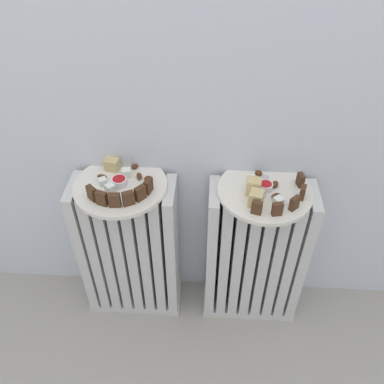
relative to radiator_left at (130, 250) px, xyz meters
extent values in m
plane|color=gray|center=(0.21, -0.28, -0.27)|extent=(6.00, 6.00, 0.00)
cube|color=silver|center=(0.00, 0.00, -0.26)|extent=(0.33, 0.14, 0.03)
cube|color=silver|center=(-0.14, 0.00, 0.02)|extent=(0.03, 0.14, 0.53)
cube|color=silver|center=(-0.10, 0.00, 0.02)|extent=(0.03, 0.14, 0.53)
cube|color=silver|center=(-0.06, 0.00, 0.02)|extent=(0.03, 0.14, 0.53)
cube|color=silver|center=(-0.02, 0.00, 0.02)|extent=(0.03, 0.14, 0.53)
cube|color=silver|center=(0.02, 0.00, 0.02)|extent=(0.03, 0.14, 0.53)
cube|color=silver|center=(0.06, 0.00, 0.02)|extent=(0.03, 0.14, 0.53)
cube|color=silver|center=(0.10, 0.00, 0.02)|extent=(0.03, 0.14, 0.53)
cube|color=silver|center=(0.14, 0.00, 0.02)|extent=(0.03, 0.14, 0.53)
cube|color=silver|center=(0.42, 0.00, -0.26)|extent=(0.33, 0.14, 0.03)
cube|color=silver|center=(0.27, 0.00, 0.02)|extent=(0.03, 0.14, 0.53)
cube|color=silver|center=(0.32, 0.00, 0.02)|extent=(0.03, 0.14, 0.53)
cube|color=silver|center=(0.36, 0.00, 0.02)|extent=(0.03, 0.14, 0.53)
cube|color=silver|center=(0.40, 0.00, 0.02)|extent=(0.03, 0.14, 0.53)
cube|color=silver|center=(0.44, 0.00, 0.02)|extent=(0.03, 0.14, 0.53)
cube|color=silver|center=(0.48, 0.00, 0.02)|extent=(0.03, 0.14, 0.53)
cube|color=silver|center=(0.52, 0.00, 0.02)|extent=(0.03, 0.14, 0.53)
cube|color=silver|center=(0.56, 0.00, 0.02)|extent=(0.03, 0.14, 0.53)
cylinder|color=silver|center=(0.00, 0.00, 0.29)|extent=(0.27, 0.27, 0.01)
cylinder|color=silver|center=(0.42, 0.00, 0.29)|extent=(0.27, 0.27, 0.01)
cube|color=#472B19|center=(-0.06, -0.07, 0.32)|extent=(0.03, 0.03, 0.04)
cube|color=#472B19|center=(-0.03, -0.09, 0.32)|extent=(0.03, 0.02, 0.04)
cube|color=#472B19|center=(0.01, -0.09, 0.32)|extent=(0.03, 0.02, 0.04)
cube|color=#472B19|center=(0.04, -0.08, 0.32)|extent=(0.03, 0.03, 0.04)
cube|color=#472B19|center=(0.07, -0.06, 0.32)|extent=(0.03, 0.03, 0.04)
cube|color=#472B19|center=(0.09, -0.03, 0.32)|extent=(0.02, 0.03, 0.04)
cube|color=tan|center=(-0.03, 0.07, 0.31)|extent=(0.05, 0.04, 0.04)
cube|color=white|center=(-0.02, -0.03, 0.31)|extent=(0.03, 0.03, 0.02)
cube|color=white|center=(0.01, 0.04, 0.31)|extent=(0.03, 0.03, 0.02)
cube|color=white|center=(-0.05, -0.01, 0.31)|extent=(0.03, 0.03, 0.02)
ellipsoid|color=#4C2814|center=(0.03, 0.08, 0.30)|extent=(0.03, 0.03, 0.01)
ellipsoid|color=#4C2814|center=(0.05, 0.03, 0.30)|extent=(0.02, 0.03, 0.02)
ellipsoid|color=#4C2814|center=(-0.06, 0.02, 0.30)|extent=(0.03, 0.02, 0.01)
ellipsoid|color=#4C2814|center=(0.08, 0.02, 0.30)|extent=(0.03, 0.02, 0.02)
cylinder|color=white|center=(0.00, 0.00, 0.31)|extent=(0.04, 0.04, 0.02)
cylinder|color=#B21419|center=(0.00, 0.00, 0.31)|extent=(0.04, 0.04, 0.01)
cube|color=#472B19|center=(0.39, -0.10, 0.31)|extent=(0.03, 0.02, 0.04)
cube|color=#472B19|center=(0.44, -0.10, 0.31)|extent=(0.03, 0.02, 0.04)
cube|color=#472B19|center=(0.49, -0.08, 0.31)|extent=(0.03, 0.03, 0.04)
cube|color=#472B19|center=(0.52, -0.03, 0.31)|extent=(0.02, 0.03, 0.04)
cube|color=#472B19|center=(0.52, 0.02, 0.31)|extent=(0.02, 0.03, 0.04)
cube|color=tan|center=(0.38, -0.02, 0.32)|extent=(0.05, 0.04, 0.05)
cube|color=tan|center=(0.39, -0.06, 0.32)|extent=(0.05, 0.05, 0.04)
cube|color=white|center=(0.45, -0.06, 0.31)|extent=(0.03, 0.03, 0.02)
cube|color=white|center=(0.38, 0.03, 0.31)|extent=(0.03, 0.03, 0.02)
ellipsoid|color=#4C2814|center=(0.40, 0.06, 0.30)|extent=(0.03, 0.03, 0.02)
ellipsoid|color=#4C2814|center=(0.44, -0.03, 0.30)|extent=(0.03, 0.03, 0.01)
ellipsoid|color=#4C2814|center=(0.45, 0.02, 0.30)|extent=(0.03, 0.03, 0.01)
cylinder|color=white|center=(0.42, 0.00, 0.30)|extent=(0.04, 0.04, 0.02)
cylinder|color=#B21419|center=(0.42, 0.00, 0.31)|extent=(0.03, 0.03, 0.01)
cube|color=#B7B7BC|center=(0.42, 0.00, 0.30)|extent=(0.02, 0.06, 0.00)
cube|color=#B7B7BC|center=(0.42, 0.05, 0.30)|extent=(0.02, 0.02, 0.00)
camera|label=1|loc=(0.26, -0.88, 1.06)|focal=37.92mm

